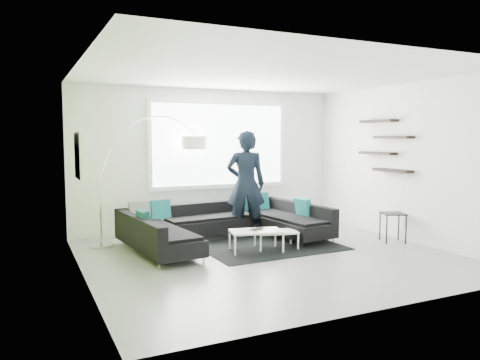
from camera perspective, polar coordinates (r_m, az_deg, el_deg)
name	(u,v)px	position (r m, az deg, el deg)	size (l,w,h in m)	color
ground	(269,256)	(7.39, 3.61, -9.27)	(5.50, 5.50, 0.00)	gray
room_shell	(266,140)	(7.35, 3.17, 4.92)	(5.54, 5.04, 2.82)	white
sectional_sofa	(227,226)	(8.15, -1.63, -5.61)	(3.51, 2.38, 0.72)	black
rug	(269,246)	(8.04, 3.61, -8.03)	(2.30, 1.67, 0.01)	black
coffee_table	(266,239)	(7.75, 3.23, -7.25)	(1.07, 0.62, 0.35)	white
arc_lamp	(99,181)	(8.13, -16.77, -0.16)	(2.08, 0.69, 2.23)	white
side_table	(393,228)	(8.72, 18.12, -5.53)	(0.38, 0.38, 0.52)	black
person	(246,184)	(8.67, 0.70, -0.49)	(0.84, 0.71, 1.97)	black
laptop	(259,229)	(7.62, 2.32, -6.04)	(0.33, 0.27, 0.02)	black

